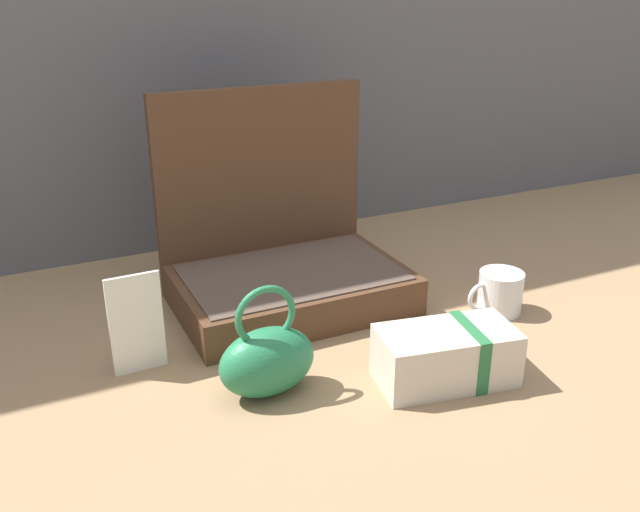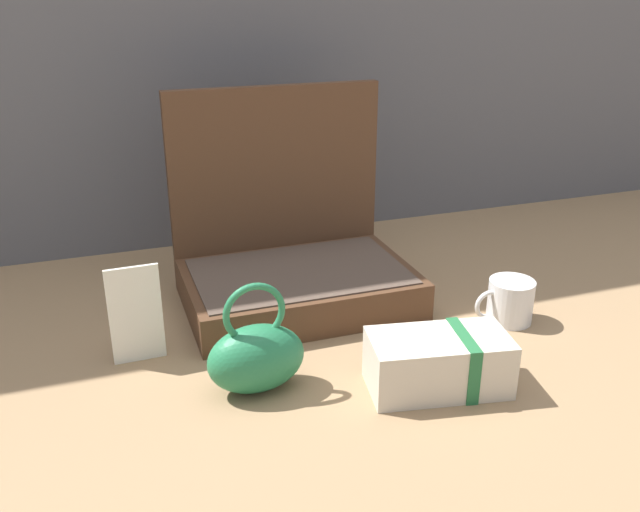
{
  "view_description": "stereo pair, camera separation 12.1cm",
  "coord_description": "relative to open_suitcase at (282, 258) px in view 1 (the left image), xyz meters",
  "views": [
    {
      "loc": [
        -0.47,
        -1.03,
        0.63
      ],
      "look_at": [
        0.01,
        -0.02,
        0.17
      ],
      "focal_mm": 38.41,
      "sensor_mm": 36.0,
      "label": 1
    },
    {
      "loc": [
        -0.36,
        -1.08,
        0.63
      ],
      "look_at": [
        0.01,
        -0.02,
        0.17
      ],
      "focal_mm": 38.41,
      "sensor_mm": 36.0,
      "label": 2
    }
  ],
  "objects": [
    {
      "name": "ground_plane",
      "position": [
        -0.01,
        -0.17,
        -0.09
      ],
      "size": [
        6.0,
        6.0,
        0.0
      ],
      "primitive_type": "plane",
      "color": "#8C6D4C"
    },
    {
      "name": "open_suitcase",
      "position": [
        0.0,
        0.0,
        0.0
      ],
      "size": [
        0.45,
        0.32,
        0.42
      ],
      "color": "#4C301E",
      "rests_on": "ground_plane"
    },
    {
      "name": "teal_pouch_handbag",
      "position": [
        -0.16,
        -0.32,
        -0.03
      ],
      "size": [
        0.17,
        0.1,
        0.19
      ],
      "color": "#237247",
      "rests_on": "ground_plane"
    },
    {
      "name": "cream_toiletry_bag",
      "position": [
        0.13,
        -0.41,
        -0.04
      ],
      "size": [
        0.24,
        0.15,
        0.1
      ],
      "color": "beige",
      "rests_on": "ground_plane"
    },
    {
      "name": "coffee_mug",
      "position": [
        0.36,
        -0.24,
        -0.05
      ],
      "size": [
        0.12,
        0.09,
        0.09
      ],
      "color": "silver",
      "rests_on": "ground_plane"
    },
    {
      "name": "info_card_left",
      "position": [
        -0.33,
        -0.16,
        -0.0
      ],
      "size": [
        0.09,
        0.01,
        0.18
      ],
      "primitive_type": "cube",
      "rotation": [
        0.0,
        0.0,
        0.03
      ],
      "color": "silver",
      "rests_on": "ground_plane"
    }
  ]
}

